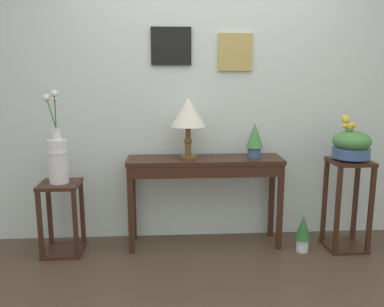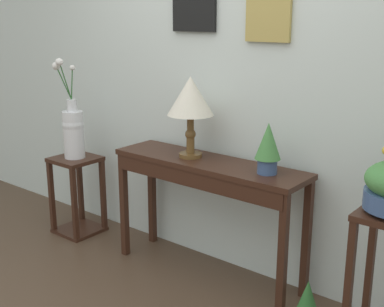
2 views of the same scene
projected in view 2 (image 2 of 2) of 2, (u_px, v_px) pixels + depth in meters
The scene contains 7 objects.
back_wall_with_art at pixel (239, 62), 3.27m from camera, with size 9.00×0.13×2.80m.
console_table at pixel (206, 179), 3.26m from camera, with size 1.34×0.36×0.80m.
table_lamp at pixel (190, 99), 3.24m from camera, with size 0.30×0.30×0.52m.
potted_plant_on_console at pixel (268, 146), 2.94m from camera, with size 0.15×0.15×0.30m.
pedestal_stand_left at pixel (77, 195), 4.05m from camera, with size 0.33×0.33×0.62m.
flower_vase_tall_left at pixel (73, 128), 3.90m from camera, with size 0.17×0.23×0.77m.
potted_plant_floor at pixel (307, 305), 2.75m from camera, with size 0.14×0.14×0.33m.
Camera 2 is at (1.85, -1.28, 1.70)m, focal length 47.76 mm.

